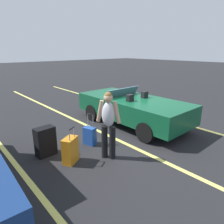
# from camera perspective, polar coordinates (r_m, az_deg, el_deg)

# --- Properties ---
(ground_plane) EXTENTS (80.00, 80.00, 0.00)m
(ground_plane) POSITION_cam_1_polar(r_m,az_deg,el_deg) (7.37, 5.65, -3.30)
(ground_plane) COLOR black
(lot_line_near) EXTENTS (18.00, 0.12, 0.01)m
(lot_line_near) POSITION_cam_1_polar(r_m,az_deg,el_deg) (8.38, 12.10, -1.06)
(lot_line_near) COLOR #EAE066
(lot_line_near) RESTS_ON ground_plane
(lot_line_mid) EXTENTS (18.00, 0.12, 0.01)m
(lot_line_mid) POSITION_cam_1_polar(r_m,az_deg,el_deg) (6.53, -2.35, -6.00)
(lot_line_mid) COLOR #EAE066
(lot_line_mid) RESTS_ON ground_plane
(lot_line_far) EXTENTS (18.00, 0.12, 0.01)m
(lot_line_far) POSITION_cam_1_polar(r_m,az_deg,el_deg) (5.44, -25.60, -12.86)
(lot_line_far) COLOR #EAE066
(lot_line_far) RESTS_ON ground_plane
(convertible_car) EXTENTS (4.15, 1.86, 1.24)m
(convertible_car) POSITION_cam_1_polar(r_m,az_deg,el_deg) (7.33, 4.59, 1.44)
(convertible_car) COLOR #0F4C2D
(convertible_car) RESTS_ON ground_plane
(suitcase_large_black) EXTENTS (0.33, 0.50, 0.74)m
(suitcase_large_black) POSITION_cam_1_polar(r_m,az_deg,el_deg) (5.39, -18.17, -7.85)
(suitcase_large_black) COLOR black
(suitcase_large_black) RESTS_ON ground_plane
(suitcase_medium_bright) EXTENTS (0.41, 0.47, 0.88)m
(suitcase_medium_bright) POSITION_cam_1_polar(r_m,az_deg,el_deg) (4.93, -11.58, -10.44)
(suitcase_medium_bright) COLOR orange
(suitcase_medium_bright) RESTS_ON ground_plane
(suitcase_small_carryon) EXTENTS (0.38, 0.28, 0.89)m
(suitcase_small_carryon) POSITION_cam_1_polar(r_m,az_deg,el_deg) (5.76, -6.26, -6.63)
(suitcase_small_carryon) COLOR #1E479E
(suitcase_small_carryon) RESTS_ON ground_plane
(traveler_person) EXTENTS (0.56, 0.40, 1.65)m
(traveler_person) POSITION_cam_1_polar(r_m,az_deg,el_deg) (4.79, -1.02, -2.84)
(traveler_person) COLOR black
(traveler_person) RESTS_ON ground_plane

